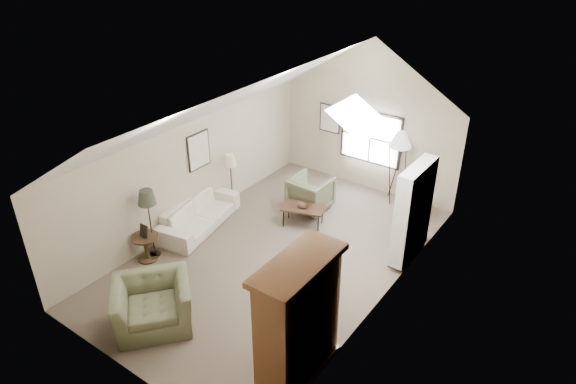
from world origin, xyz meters
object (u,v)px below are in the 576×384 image
Objects in this scene: side_chair at (408,207)px; coffee_table at (303,216)px; sofa at (199,214)px; armchair_near at (152,304)px; armchair_far at (310,193)px; armoire at (298,320)px; side_table at (146,248)px.

coffee_table is at bearing -134.36° from side_chair.
side_chair is (3.99, 2.92, 0.15)m from sofa.
side_chair is (2.36, 5.76, 0.05)m from armchair_near.
armoire is at bearing 121.12° from armchair_far.
armchair_far is 0.97× the size of coffee_table.
coffee_table is (-2.41, 3.73, -0.85)m from armoire.
armoire is 1.63× the size of armchair_near.
coffee_table is 2.49m from side_chair.
side_chair is (2.32, 0.67, 0.06)m from armchair_far.
armchair_far is (-2.70, 4.51, -0.67)m from armoire.
armchair_near is 4.34m from coffee_table.
coffee_table is (0.34, 4.32, -0.19)m from armchair_near.
coffee_table is 1.00× the size of side_chair.
armchair_near is at bearing -37.48° from side_table.
side_chair is (3.99, 4.52, 0.20)m from side_table.
side_chair is (2.02, 1.44, 0.24)m from coffee_table.
side_chair is at bearing 48.52° from side_table.
armoire is 2.23× the size of coffee_table.
side_table is at bearing -121.30° from side_chair.
sofa reaches higher than side_table.
armchair_near reaches higher than coffee_table.
armchair_far is (1.68, 2.25, 0.09)m from sofa.
armchair_near is 6.23m from side_chair.
side_chair reaches higher than armchair_near.
side_table is at bearing -122.65° from coffee_table.
armchair_far is at bearing -48.02° from sofa.
armchair_far reaches higher than coffee_table.
armchair_far is (0.05, 5.09, -0.01)m from armchair_near.
armchair_far is at bearing 39.40° from armchair_near.
sofa is at bearing -133.68° from side_chair.
coffee_table is at bearing 57.35° from side_table.
armoire is 2.23× the size of side_chair.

